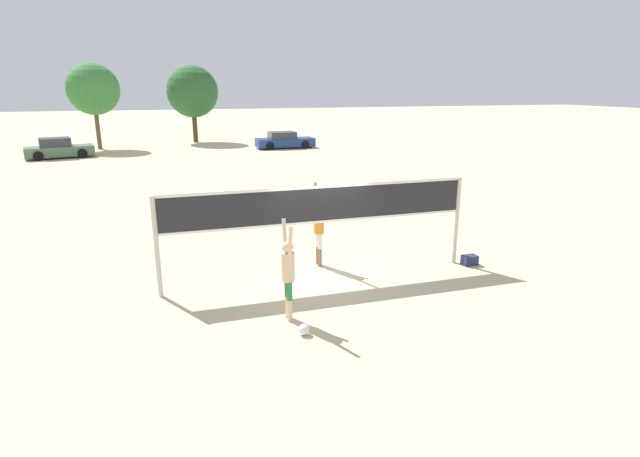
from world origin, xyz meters
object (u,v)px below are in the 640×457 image
(volleyball_net, at_px, (320,212))
(tree_left_cluster, at_px, (93,89))
(player_spiker, at_px, (288,269))
(player_blocker, at_px, (319,223))
(volleyball, at_px, (304,330))
(gear_bag, at_px, (470,260))
(tree_right_cluster, at_px, (193,92))
(parked_car_near, at_px, (58,149))
(parked_car_mid, at_px, (284,141))

(volleyball_net, height_order, tree_left_cluster, tree_left_cluster)
(player_spiker, xyz_separation_m, player_blocker, (1.60, 3.00, 0.08))
(volleyball, bearing_deg, tree_left_cluster, 101.85)
(player_spiker, distance_m, gear_bag, 5.98)
(player_blocker, xyz_separation_m, volleyball, (-1.48, -3.77, -1.10))
(tree_left_cluster, bearing_deg, player_blocker, -74.14)
(player_blocker, distance_m, gear_bag, 4.34)
(volleyball, bearing_deg, player_blocker, 68.58)
(volleyball_net, relative_size, gear_bag, 19.47)
(volleyball_net, distance_m, tree_right_cluster, 34.52)
(player_spiker, xyz_separation_m, tree_right_cluster, (0.51, 36.49, 3.18))
(player_blocker, bearing_deg, volleyball_net, -15.39)
(gear_bag, bearing_deg, volleyball_net, 176.11)
(parked_car_near, xyz_separation_m, tree_right_cluster, (9.74, 7.56, 3.70))
(player_spiker, distance_m, tree_right_cluster, 36.63)
(gear_bag, relative_size, tree_left_cluster, 0.06)
(player_blocker, relative_size, tree_right_cluster, 0.35)
(volleyball_net, height_order, gear_bag, volleyball_net)
(volleyball_net, distance_m, tree_left_cluster, 32.70)
(player_spiker, bearing_deg, tree_left_cluster, 11.92)
(volleyball_net, bearing_deg, tree_right_cluster, 91.39)
(volleyball, height_order, parked_car_near, parked_car_near)
(player_blocker, relative_size, tree_left_cluster, 0.35)
(parked_car_near, xyz_separation_m, tree_left_cluster, (2.15, 4.62, 3.94))
(player_blocker, xyz_separation_m, parked_car_near, (-10.83, 25.93, -0.60))
(volleyball_net, bearing_deg, parked_car_near, 111.50)
(player_blocker, distance_m, tree_left_cluster, 31.93)
(tree_right_cluster, bearing_deg, gear_bag, -81.61)
(player_spiker, distance_m, tree_left_cluster, 34.45)
(parked_car_mid, height_order, tree_right_cluster, tree_right_cluster)
(gear_bag, bearing_deg, player_blocker, 163.16)
(parked_car_near, height_order, parked_car_mid, parked_car_near)
(tree_right_cluster, bearing_deg, parked_car_near, -142.18)
(player_spiker, xyz_separation_m, parked_car_near, (-9.23, 28.93, -0.52))
(player_spiker, height_order, tree_right_cluster, tree_right_cluster)
(parked_car_near, relative_size, parked_car_mid, 1.00)
(tree_left_cluster, height_order, tree_right_cluster, tree_left_cluster)
(volleyball_net, bearing_deg, volleyball, -113.29)
(volleyball, bearing_deg, player_spiker, 98.67)
(gear_bag, bearing_deg, volleyball, -155.10)
(parked_car_near, distance_m, parked_car_mid, 16.27)
(tree_left_cluster, bearing_deg, parked_car_near, -115.00)
(parked_car_mid, xyz_separation_m, tree_right_cluster, (-6.50, 6.63, 3.73))
(gear_bag, xyz_separation_m, parked_car_near, (-14.86, 27.15, 0.48))
(volleyball, xyz_separation_m, tree_right_cluster, (0.39, 37.26, 4.20))
(player_blocker, xyz_separation_m, tree_left_cluster, (-8.68, 30.55, 3.34))
(volleyball, height_order, tree_right_cluster, tree_right_cluster)
(player_spiker, distance_m, parked_car_near, 30.37)
(player_spiker, bearing_deg, parked_car_near, 17.71)
(tree_left_cluster, xyz_separation_m, tree_right_cluster, (7.59, 2.94, -0.24))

